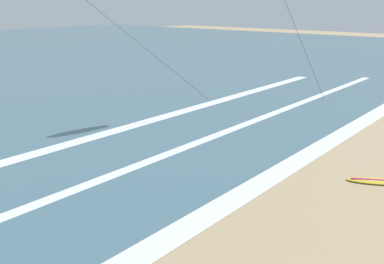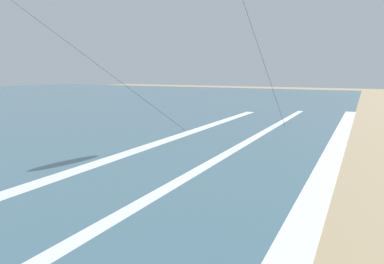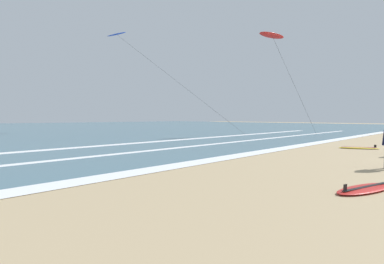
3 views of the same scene
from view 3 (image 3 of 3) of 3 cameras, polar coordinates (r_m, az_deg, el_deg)
ocean_surface at (r=53.97m, az=-28.99°, el=0.82°), size 140.00×90.00×0.01m
wave_foam_shoreline at (r=16.61m, az=18.92°, el=-3.23°), size 51.62×0.92×0.01m
wave_foam_mid_break at (r=16.95m, az=0.88°, el=-2.94°), size 54.11×0.51×0.01m
wave_foam_outer_break at (r=22.16m, az=-0.83°, el=-1.51°), size 41.57×0.77×0.01m
surfboard_left_pile at (r=18.26m, az=31.70°, el=-2.87°), size 1.59×2.11×0.25m
surfboard_foreground_flat at (r=8.05m, az=32.71°, el=-9.99°), size 2.18×1.15×0.25m
kite_blue_high_right at (r=36.59m, az=-15.46°, el=19.08°), size 8.12×15.71×12.27m
kite_red_mid_center at (r=28.40m, az=16.52°, el=18.83°), size 7.08×3.00×9.82m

